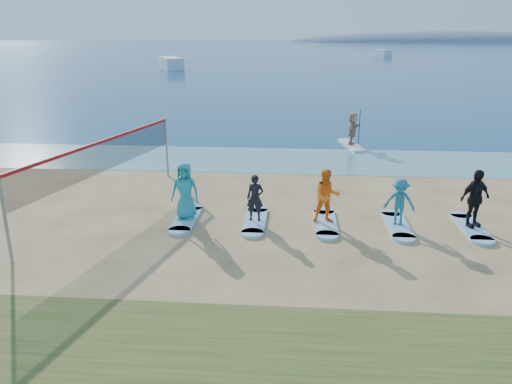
# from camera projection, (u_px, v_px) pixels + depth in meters

# --- Properties ---
(ground) EXTENTS (600.00, 600.00, 0.00)m
(ground) POSITION_uv_depth(u_px,v_px,m) (255.00, 250.00, 14.24)
(ground) COLOR tan
(ground) RESTS_ON ground
(shallow_water) EXTENTS (600.00, 600.00, 0.00)m
(shallow_water) POSITION_uv_depth(u_px,v_px,m) (273.00, 160.00, 24.19)
(shallow_water) COLOR teal
(shallow_water) RESTS_ON ground
(ocean) EXTENTS (600.00, 600.00, 0.00)m
(ocean) POSITION_uv_depth(u_px,v_px,m) (295.00, 50.00, 165.95)
(ocean) COLOR navy
(ocean) RESTS_ON ground
(island_ridge) EXTENTS (220.00, 56.00, 18.00)m
(island_ridge) POSITION_uv_depth(u_px,v_px,m) (459.00, 41.00, 291.42)
(island_ridge) COLOR slate
(island_ridge) RESTS_ON ground
(volleyball_net) EXTENTS (2.15, 8.85, 2.50)m
(volleyball_net) POSITION_uv_depth(u_px,v_px,m) (103.00, 157.00, 16.91)
(volleyball_net) COLOR gray
(volleyball_net) RESTS_ON ground
(paddleboard) EXTENTS (1.29, 3.08, 0.12)m
(paddleboard) POSITION_uv_depth(u_px,v_px,m) (352.00, 145.00, 27.02)
(paddleboard) COLOR silver
(paddleboard) RESTS_ON ground
(paddleboarder) EXTENTS (0.94, 1.64, 1.69)m
(paddleboarder) POSITION_uv_depth(u_px,v_px,m) (353.00, 129.00, 26.74)
(paddleboarder) COLOR tan
(paddleboarder) RESTS_ON paddleboard
(boat_offshore_a) EXTENTS (6.12, 9.42, 1.83)m
(boat_offshore_a) POSITION_uv_depth(u_px,v_px,m) (171.00, 69.00, 82.58)
(boat_offshore_a) COLOR silver
(boat_offshore_a) RESTS_ON ground
(boat_offshore_b) EXTENTS (4.07, 5.60, 1.62)m
(boat_offshore_b) POSITION_uv_depth(u_px,v_px,m) (382.00, 56.00, 121.60)
(boat_offshore_b) COLOR silver
(boat_offshore_b) RESTS_ON ground
(surfboard_0) EXTENTS (0.70, 2.20, 0.09)m
(surfboard_0) POSITION_uv_depth(u_px,v_px,m) (186.00, 219.00, 16.47)
(surfboard_0) COLOR #8DC1DB
(surfboard_0) RESTS_ON ground
(student_0) EXTENTS (0.95, 0.65, 1.87)m
(student_0) POSITION_uv_depth(u_px,v_px,m) (185.00, 191.00, 16.17)
(student_0) COLOR teal
(student_0) RESTS_ON surfboard_0
(surfboard_1) EXTENTS (0.70, 2.20, 0.09)m
(surfboard_1) POSITION_uv_depth(u_px,v_px,m) (255.00, 221.00, 16.30)
(surfboard_1) COLOR #8DC1DB
(surfboard_1) RESTS_ON ground
(student_1) EXTENTS (0.57, 0.39, 1.51)m
(student_1) POSITION_uv_depth(u_px,v_px,m) (255.00, 198.00, 16.05)
(student_1) COLOR black
(student_1) RESTS_ON surfboard_1
(surfboard_2) EXTENTS (0.70, 2.20, 0.09)m
(surfboard_2) POSITION_uv_depth(u_px,v_px,m) (325.00, 223.00, 16.12)
(surfboard_2) COLOR #8DC1DB
(surfboard_2) RESTS_ON ground
(student_2) EXTENTS (0.94, 0.78, 1.75)m
(student_2) POSITION_uv_depth(u_px,v_px,m) (327.00, 196.00, 15.84)
(student_2) COLOR orange
(student_2) RESTS_ON surfboard_2
(surfboard_3) EXTENTS (0.70, 2.20, 0.09)m
(surfboard_3) POSITION_uv_depth(u_px,v_px,m) (397.00, 225.00, 15.95)
(surfboard_3) COLOR #8DC1DB
(surfboard_3) RESTS_ON ground
(student_3) EXTENTS (1.07, 0.78, 1.49)m
(student_3) POSITION_uv_depth(u_px,v_px,m) (400.00, 202.00, 15.70)
(student_3) COLOR #1D728C
(student_3) RESTS_ON surfboard_3
(surfboard_4) EXTENTS (0.70, 2.20, 0.09)m
(surfboard_4) POSITION_uv_depth(u_px,v_px,m) (471.00, 227.00, 15.77)
(surfboard_4) COLOR #8DC1DB
(surfboard_4) RESTS_ON ground
(student_4) EXTENTS (1.17, 0.87, 1.85)m
(student_4) POSITION_uv_depth(u_px,v_px,m) (475.00, 198.00, 15.47)
(student_4) COLOR black
(student_4) RESTS_ON surfboard_4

